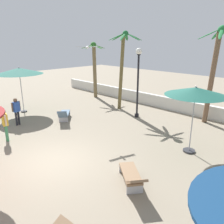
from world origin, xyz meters
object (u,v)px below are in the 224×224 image
Objects in this scene: palm_tree_3 at (214,66)px; palm_tree_2 at (94,64)px; guest_0 at (16,109)px; palm_tree_1 at (122,62)px; patio_umbrella_1 at (196,92)px; lounge_chair_1 at (132,176)px; patio_umbrella_3 at (19,71)px; lounge_chair_2 at (64,114)px; guest_2 at (5,122)px; lamp_post_1 at (138,75)px; seagull_1 at (87,47)px.

palm_tree_2 is at bearing -177.17° from palm_tree_3.
guest_0 is at bearing -132.61° from palm_tree_3.
palm_tree_1 is 7.44m from guest_0.
lounge_chair_1 is (-0.15, -3.76, -2.33)m from patio_umbrella_1.
patio_umbrella_3 reaches higher than lounge_chair_2.
palm_tree_3 is 11.55m from guest_2.
lounge_chair_2 is at bearing 99.72° from guest_2.
palm_tree_3 is at bearing 2.83° from palm_tree_2.
palm_tree_1 reaches higher than patio_umbrella_3.
patio_umbrella_1 is at bearing 11.88° from lounge_chair_2.
patio_umbrella_3 is 0.56× the size of palm_tree_3.
guest_0 is (-3.96, -6.16, -1.75)m from lamp_post_1.
lounge_chair_1 is (0.91, -8.08, -2.99)m from palm_tree_3.
lamp_post_1 is (6.16, -1.69, -0.14)m from palm_tree_2.
guest_0 is (-2.12, -6.71, -2.41)m from palm_tree_1.
palm_tree_3 is (9.87, 0.49, 0.51)m from palm_tree_2.
lamp_post_1 is at bearing 71.24° from seagull_1.
palm_tree_1 is 5.79m from palm_tree_3.
palm_tree_2 reaches higher than lounge_chair_2.
palm_tree_2 is 13.42m from lounge_chair_1.
palm_tree_3 is at bearing 30.44° from lamp_post_1.
guest_2 is at bearing -92.22° from palm_tree_1.
lounge_chair_2 is 1.10× the size of guest_0.
palm_tree_2 is (-4.32, 1.14, -0.52)m from palm_tree_1.
patio_umbrella_1 is 1.63× the size of lounge_chair_1.
patio_umbrella_3 is at bearing 174.10° from lounge_chair_1.
patio_umbrella_1 is 5.23m from lamp_post_1.
lamp_post_1 is at bearing -15.39° from palm_tree_2.
patio_umbrella_1 is at bearing 37.62° from guest_2.
guest_2 reaches higher than lounge_chair_2.
palm_tree_2 reaches higher than guest_2.
palm_tree_3 is 3.09× the size of lounge_chair_2.
lamp_post_1 is 2.67× the size of guest_0.
palm_tree_2 is 2.60× the size of lounge_chair_2.
lamp_post_1 reaches higher than guest_0.
guest_2 is at bearing -66.40° from palm_tree_2.
guest_0 is (-7.67, -8.34, -2.40)m from palm_tree_3.
lounge_chair_2 is at bearing -126.88° from lamp_post_1.
lounge_chair_1 is 1.13× the size of guest_2.
palm_tree_1 is at bearing 77.45° from lounge_chair_2.
palm_tree_1 is at bearing 163.30° from lamp_post_1.
lamp_post_1 is 7.85m from lounge_chair_1.
seagull_1 is (-1.05, -3.10, 1.69)m from lamp_post_1.
lamp_post_1 is at bearing 73.92° from guest_2.
seagull_1 is at bearing 46.47° from guest_0.
palm_tree_3 is 11.59m from guest_0.
guest_2 is at bearing -104.13° from seagull_1.
patio_umbrella_1 is at bearing -76.25° from palm_tree_3.
palm_tree_1 is 1.16× the size of palm_tree_2.
lounge_chair_1 is at bearing -83.61° from palm_tree_3.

